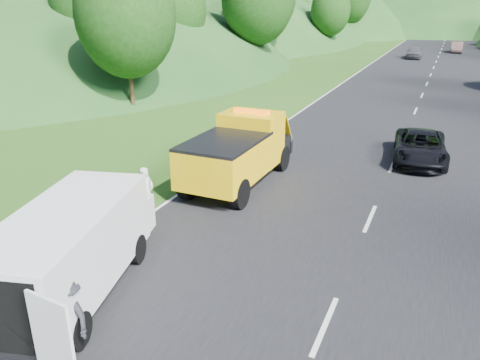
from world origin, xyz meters
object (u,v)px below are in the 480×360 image
at_px(tow_truck, 239,151).
at_px(suitcase, 101,214).
at_px(woman, 149,215).
at_px(passing_suv, 418,161).
at_px(worker, 74,350).
at_px(white_van, 72,247).
at_px(child, 131,255).

xyz_separation_m(tow_truck, suitcase, (-2.64, -5.14, -1.02)).
relative_size(woman, passing_suv, 0.35).
distance_m(tow_truck, worker, 10.29).
distance_m(worker, suitcase, 6.08).
xyz_separation_m(white_van, woman, (-1.03, 4.54, -1.30)).
bearing_deg(white_van, worker, -65.95).
relative_size(white_van, suitcase, 11.24).
xyz_separation_m(woman, passing_suv, (7.91, 9.73, 0.00)).
height_order(worker, passing_suv, worker).
bearing_deg(white_van, tow_truck, 71.06).
xyz_separation_m(child, passing_suv, (6.82, 12.19, 0.00)).
bearing_deg(worker, child, 120.30).
bearing_deg(woman, worker, -160.36).
height_order(tow_truck, child, tow_truck).
distance_m(child, suitcase, 2.54).
height_order(white_van, suitcase, white_van).
bearing_deg(suitcase, worker, -55.83).
relative_size(tow_truck, suitcase, 10.29).
relative_size(white_van, child, 7.71).
relative_size(child, suitcase, 1.46).
distance_m(woman, child, 2.69).
height_order(child, worker, worker).
bearing_deg(woman, child, -157.41).
bearing_deg(worker, suitcase, 135.58).
bearing_deg(passing_suv, white_van, -121.14).
bearing_deg(tow_truck, worker, -84.99).
xyz_separation_m(woman, child, (1.09, -2.46, 0.00)).
xyz_separation_m(white_van, worker, (1.33, -1.62, -1.30)).
bearing_deg(worker, passing_suv, 82.13).
bearing_deg(woman, tow_truck, -22.71).
bearing_deg(suitcase, child, -31.72).
height_order(child, suitcase, suitcase).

